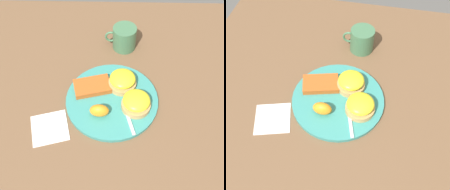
{
  "view_description": "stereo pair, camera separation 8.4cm",
  "coord_description": "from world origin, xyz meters",
  "views": [
    {
      "loc": [
        -0.01,
        0.49,
        0.71
      ],
      "look_at": [
        0.0,
        0.0,
        0.03
      ],
      "focal_mm": 42.0,
      "sensor_mm": 36.0,
      "label": 1
    },
    {
      "loc": [
        -0.1,
        0.49,
        0.71
      ],
      "look_at": [
        0.0,
        0.0,
        0.03
      ],
      "focal_mm": 42.0,
      "sensor_mm": 36.0,
      "label": 2
    }
  ],
  "objects": [
    {
      "name": "cup",
      "position": [
        -0.04,
        -0.26,
        0.05
      ],
      "size": [
        0.12,
        0.09,
        0.09
      ],
      "color": "#42704C",
      "rests_on": "ground_plane"
    },
    {
      "name": "sandwich_benedict_right",
      "position": [
        -0.03,
        -0.06,
        0.04
      ],
      "size": [
        0.09,
        0.09,
        0.05
      ],
      "color": "tan",
      "rests_on": "plate"
    },
    {
      "name": "plate",
      "position": [
        0.0,
        0.0,
        0.01
      ],
      "size": [
        0.3,
        0.3,
        0.01
      ],
      "primitive_type": "cylinder",
      "color": "teal",
      "rests_on": "ground_plane"
    },
    {
      "name": "sandwich_benedict_left",
      "position": [
        -0.08,
        0.03,
        0.04
      ],
      "size": [
        0.09,
        0.09,
        0.05
      ],
      "color": "tan",
      "rests_on": "plate"
    },
    {
      "name": "orange_wedge",
      "position": [
        0.04,
        0.06,
        0.04
      ],
      "size": [
        0.06,
        0.04,
        0.04
      ],
      "primitive_type": "ellipsoid",
      "rotation": [
        0.0,
        0.0,
        3.11
      ],
      "color": "orange",
      "rests_on": "plate"
    },
    {
      "name": "ground_plane",
      "position": [
        0.0,
        0.0,
        0.0
      ],
      "size": [
        1.1,
        1.1,
        0.0
      ],
      "primitive_type": "plane",
      "color": "brown"
    },
    {
      "name": "fork",
      "position": [
        -0.03,
        0.01,
        0.02
      ],
      "size": [
        0.08,
        0.21,
        0.0
      ],
      "color": "silver",
      "rests_on": "plate"
    },
    {
      "name": "hashbrown_patty",
      "position": [
        0.07,
        -0.04,
        0.02
      ],
      "size": [
        0.13,
        0.1,
        0.02
      ],
      "primitive_type": "cube",
      "rotation": [
        0.0,
        0.0,
        0.25
      ],
      "color": "#B8531E",
      "rests_on": "plate"
    },
    {
      "name": "napkin",
      "position": [
        0.19,
        0.11,
        0.0
      ],
      "size": [
        0.14,
        0.14,
        0.0
      ],
      "primitive_type": "cube",
      "rotation": [
        0.0,
        0.0,
        0.27
      ],
      "color": "white",
      "rests_on": "ground_plane"
    }
  ]
}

